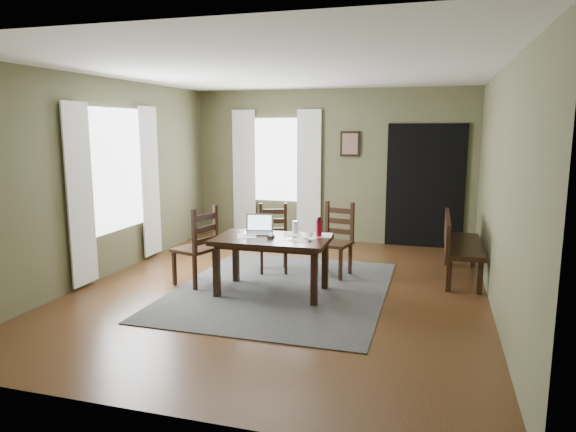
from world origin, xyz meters
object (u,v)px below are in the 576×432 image
(chair_end, at_px, (197,247))
(laptop, at_px, (259,228))
(chair_back_right, at_px, (335,240))
(bench, at_px, (457,241))
(chair_back_left, at_px, (273,239))
(water_bottle, at_px, (319,228))
(dining_table, at_px, (272,244))

(chair_end, bearing_deg, laptop, 121.23)
(chair_end, distance_m, chair_back_right, 1.89)
(chair_end, bearing_deg, chair_back_right, 138.62)
(bench, bearing_deg, chair_back_left, 98.33)
(chair_back_left, height_order, water_bottle, chair_back_left)
(dining_table, xyz_separation_m, chair_end, (-1.03, 0.03, -0.11))
(bench, relative_size, laptop, 3.81)
(laptop, distance_m, water_bottle, 0.78)
(dining_table, xyz_separation_m, bench, (2.21, 1.33, -0.11))
(chair_back_left, distance_m, chair_back_right, 0.89)
(chair_back_left, relative_size, water_bottle, 3.91)
(dining_table, xyz_separation_m, water_bottle, (0.54, 0.22, 0.20))
(chair_end, bearing_deg, dining_table, 106.29)
(chair_back_right, bearing_deg, chair_back_left, -166.44)
(chair_back_right, xyz_separation_m, laptop, (-0.84, -0.78, 0.27))
(chair_back_right, distance_m, water_bottle, 0.84)
(chair_back_left, bearing_deg, bench, -10.72)
(water_bottle, bearing_deg, dining_table, -158.13)
(chair_back_left, bearing_deg, dining_table, -92.11)
(bench, bearing_deg, laptop, 114.51)
(chair_back_left, bearing_deg, chair_back_right, -17.29)
(dining_table, distance_m, laptop, 0.36)
(chair_back_left, distance_m, bench, 2.53)
(bench, xyz_separation_m, laptop, (-2.46, -1.12, 0.26))
(laptop, bearing_deg, bench, 12.73)
(chair_end, height_order, chair_back_left, chair_end)
(chair_end, distance_m, chair_back_left, 1.19)
(dining_table, distance_m, chair_back_right, 1.17)
(chair_back_left, xyz_separation_m, bench, (2.51, 0.37, 0.04))
(chair_back_left, distance_m, water_bottle, 1.17)
(dining_table, height_order, chair_end, chair_end)
(bench, bearing_deg, chair_back_right, 101.87)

